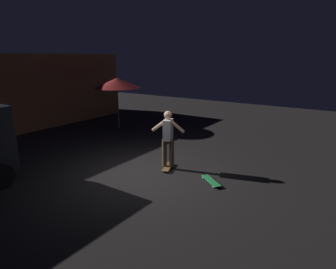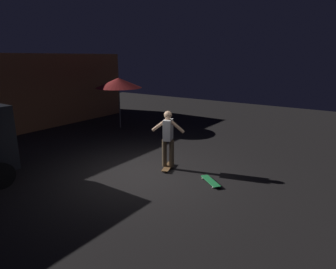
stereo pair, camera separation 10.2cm
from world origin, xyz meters
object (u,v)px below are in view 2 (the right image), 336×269
Objects in this scene: patio_umbrella at (119,83)px; skateboard_spare at (211,181)px; skater at (168,135)px; skateboard_ridden at (168,167)px.

patio_umbrella is 7.35m from skateboard_spare.
patio_umbrella is 1.38× the size of skater.
skateboard_ridden is 0.98m from skater.
skater is at bearing 82.13° from skateboard_spare.
skater reaches higher than skateboard_ridden.
patio_umbrella is 2.87× the size of skateboard_ridden.
skateboard_spare is at bearing -116.99° from patio_umbrella.
skater is at bearing 90.00° from skateboard_ridden.
skateboard_spare is 1.81m from skater.
patio_umbrella reaches higher than skateboard_ridden.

